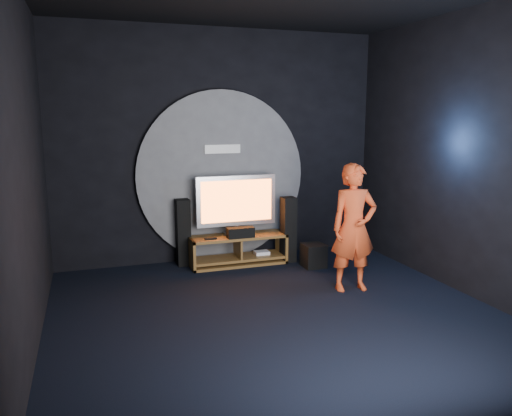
{
  "coord_description": "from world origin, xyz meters",
  "views": [
    {
      "loc": [
        -1.94,
        -4.92,
        2.25
      ],
      "look_at": [
        0.08,
        1.05,
        1.05
      ],
      "focal_mm": 35.0,
      "sensor_mm": 36.0,
      "label": 1
    }
  ],
  "objects_px": {
    "media_console": "(238,252)",
    "tower_speaker_right": "(288,229)",
    "tower_speaker_left": "(183,232)",
    "subwoofer": "(314,255)",
    "tv": "(236,202)",
    "player": "(354,228)"
  },
  "relations": [
    {
      "from": "media_console",
      "to": "tower_speaker_right",
      "type": "bearing_deg",
      "value": -6.51
    },
    {
      "from": "media_console",
      "to": "tower_speaker_left",
      "type": "distance_m",
      "value": 0.88
    },
    {
      "from": "subwoofer",
      "to": "tower_speaker_left",
      "type": "bearing_deg",
      "value": 158.35
    },
    {
      "from": "media_console",
      "to": "subwoofer",
      "type": "relative_size",
      "value": 4.19
    },
    {
      "from": "tower_speaker_right",
      "to": "subwoofer",
      "type": "bearing_deg",
      "value": -57.88
    },
    {
      "from": "media_console",
      "to": "tower_speaker_right",
      "type": "height_order",
      "value": "tower_speaker_right"
    },
    {
      "from": "tv",
      "to": "tower_speaker_left",
      "type": "relative_size",
      "value": 1.22
    },
    {
      "from": "player",
      "to": "tower_speaker_left",
      "type": "bearing_deg",
      "value": 142.97
    },
    {
      "from": "subwoofer",
      "to": "player",
      "type": "height_order",
      "value": "player"
    },
    {
      "from": "tower_speaker_right",
      "to": "player",
      "type": "bearing_deg",
      "value": -77.89
    },
    {
      "from": "player",
      "to": "tower_speaker_right",
      "type": "bearing_deg",
      "value": 108.29
    },
    {
      "from": "tower_speaker_left",
      "to": "tower_speaker_right",
      "type": "relative_size",
      "value": 1.0
    },
    {
      "from": "media_console",
      "to": "tv",
      "type": "xyz_separation_m",
      "value": [
        -0.01,
        0.07,
        0.74
      ]
    },
    {
      "from": "tower_speaker_right",
      "to": "player",
      "type": "xyz_separation_m",
      "value": [
        0.31,
        -1.43,
        0.32
      ]
    },
    {
      "from": "media_console",
      "to": "subwoofer",
      "type": "distance_m",
      "value": 1.13
    },
    {
      "from": "subwoofer",
      "to": "player",
      "type": "bearing_deg",
      "value": -86.72
    },
    {
      "from": "tv",
      "to": "player",
      "type": "xyz_separation_m",
      "value": [
        1.09,
        -1.59,
        -0.12
      ]
    },
    {
      "from": "media_console",
      "to": "tower_speaker_left",
      "type": "relative_size",
      "value": 1.45
    },
    {
      "from": "media_console",
      "to": "tower_speaker_right",
      "type": "relative_size",
      "value": 1.45
    },
    {
      "from": "tower_speaker_left",
      "to": "subwoofer",
      "type": "height_order",
      "value": "tower_speaker_left"
    },
    {
      "from": "tower_speaker_right",
      "to": "subwoofer",
      "type": "height_order",
      "value": "tower_speaker_right"
    },
    {
      "from": "tower_speaker_right",
      "to": "subwoofer",
      "type": "xyz_separation_m",
      "value": [
        0.25,
        -0.39,
        -0.33
      ]
    }
  ]
}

